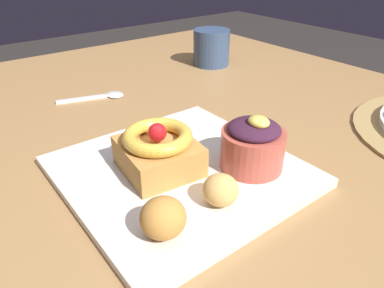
# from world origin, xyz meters

# --- Properties ---
(dining_table) EXTENTS (1.24, 1.07, 0.73)m
(dining_table) POSITION_xyz_m (0.00, 0.00, 0.64)
(dining_table) COLOR olive
(dining_table) RESTS_ON ground_plane
(front_plate) EXTENTS (0.28, 0.28, 0.01)m
(front_plate) POSITION_xyz_m (0.06, -0.08, 0.74)
(front_plate) COLOR silver
(front_plate) RESTS_ON dining_table
(cake_slice) EXTENTS (0.10, 0.10, 0.06)m
(cake_slice) POSITION_xyz_m (0.05, -0.10, 0.77)
(cake_slice) COLOR #B77F3D
(cake_slice) RESTS_ON front_plate
(berry_ramekin) EXTENTS (0.08, 0.08, 0.07)m
(berry_ramekin) POSITION_xyz_m (0.11, 0.00, 0.77)
(berry_ramekin) COLOR #B24C3D
(berry_ramekin) RESTS_ON front_plate
(fritter_front) EXTENTS (0.05, 0.05, 0.04)m
(fritter_front) POSITION_xyz_m (0.15, -0.16, 0.76)
(fritter_front) COLOR #BC7F38
(fritter_front) RESTS_ON front_plate
(fritter_middle) EXTENTS (0.04, 0.04, 0.04)m
(fritter_middle) POSITION_xyz_m (0.14, -0.08, 0.76)
(fritter_middle) COLOR tan
(fritter_middle) RESTS_ON front_plate
(spoon) EXTENTS (0.06, 0.12, 0.00)m
(spoon) POSITION_xyz_m (-0.25, -0.04, 0.73)
(spoon) COLOR silver
(spoon) RESTS_ON dining_table
(coffee_mug) EXTENTS (0.09, 0.09, 0.08)m
(coffee_mug) POSITION_xyz_m (-0.28, 0.27, 0.77)
(coffee_mug) COLOR #334766
(coffee_mug) RESTS_ON dining_table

